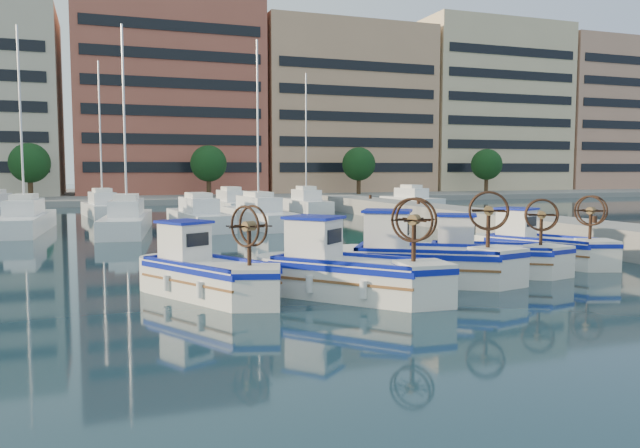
{
  "coord_description": "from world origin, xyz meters",
  "views": [
    {
      "loc": [
        -7.49,
        -15.67,
        3.53
      ],
      "look_at": [
        0.28,
        6.21,
        1.5
      ],
      "focal_mm": 35.0,
      "sensor_mm": 36.0,
      "label": 1
    }
  ],
  "objects_px": {
    "fishing_boat_a": "(206,271)",
    "fishing_boat_e": "(540,245)",
    "fishing_boat_d": "(485,254)",
    "fishing_boat_b": "(347,270)",
    "fishing_boat_c": "(422,258)"
  },
  "relations": [
    {
      "from": "fishing_boat_a",
      "to": "fishing_boat_e",
      "type": "relative_size",
      "value": 1.0
    },
    {
      "from": "fishing_boat_a",
      "to": "fishing_boat_d",
      "type": "relative_size",
      "value": 1.03
    },
    {
      "from": "fishing_boat_b",
      "to": "fishing_boat_d",
      "type": "xyz_separation_m",
      "value": [
        5.8,
        1.96,
        -0.07
      ]
    },
    {
      "from": "fishing_boat_a",
      "to": "fishing_boat_b",
      "type": "relative_size",
      "value": 0.98
    },
    {
      "from": "fishing_boat_c",
      "to": "fishing_boat_d",
      "type": "distance_m",
      "value": 2.89
    },
    {
      "from": "fishing_boat_d",
      "to": "fishing_boat_e",
      "type": "bearing_deg",
      "value": -35.81
    },
    {
      "from": "fishing_boat_a",
      "to": "fishing_boat_e",
      "type": "distance_m",
      "value": 12.95
    },
    {
      "from": "fishing_boat_c",
      "to": "fishing_boat_b",
      "type": "bearing_deg",
      "value": 144.44
    },
    {
      "from": "fishing_boat_b",
      "to": "fishing_boat_c",
      "type": "height_order",
      "value": "fishing_boat_c"
    },
    {
      "from": "fishing_boat_e",
      "to": "fishing_boat_b",
      "type": "bearing_deg",
      "value": 172.73
    },
    {
      "from": "fishing_boat_c",
      "to": "fishing_boat_e",
      "type": "height_order",
      "value": "fishing_boat_c"
    },
    {
      "from": "fishing_boat_b",
      "to": "fishing_boat_e",
      "type": "distance_m",
      "value": 9.74
    },
    {
      "from": "fishing_boat_a",
      "to": "fishing_boat_e",
      "type": "height_order",
      "value": "fishing_boat_a"
    },
    {
      "from": "fishing_boat_a",
      "to": "fishing_boat_c",
      "type": "relative_size",
      "value": 0.92
    },
    {
      "from": "fishing_boat_a",
      "to": "fishing_boat_b",
      "type": "bearing_deg",
      "value": -49.26
    }
  ]
}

